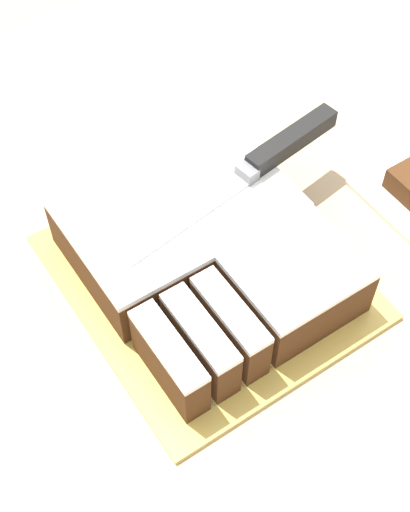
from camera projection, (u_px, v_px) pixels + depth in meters
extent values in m
cube|color=tan|center=(207.00, 437.00, 1.18)|extent=(1.40, 1.10, 0.92)
cube|color=gold|center=(205.00, 276.00, 0.80)|extent=(0.29, 0.33, 0.01)
cube|color=#472814|center=(178.00, 225.00, 0.80)|extent=(0.24, 0.17, 0.06)
cube|color=white|center=(177.00, 205.00, 0.78)|extent=(0.24, 0.17, 0.01)
cube|color=#472814|center=(294.00, 286.00, 0.75)|extent=(0.13, 0.11, 0.06)
cube|color=white|center=(297.00, 267.00, 0.73)|extent=(0.13, 0.11, 0.01)
cube|color=#472814|center=(170.00, 363.00, 0.70)|extent=(0.03, 0.10, 0.06)
cube|color=white|center=(168.00, 346.00, 0.67)|extent=(0.03, 0.10, 0.01)
cube|color=#472814|center=(200.00, 345.00, 0.71)|extent=(0.03, 0.10, 0.06)
cube|color=white|center=(200.00, 327.00, 0.68)|extent=(0.03, 0.10, 0.01)
cube|color=#472814|center=(230.00, 327.00, 0.72)|extent=(0.03, 0.10, 0.06)
cube|color=white|center=(231.00, 309.00, 0.70)|extent=(0.03, 0.10, 0.01)
cube|color=silver|center=(191.00, 215.00, 0.76)|extent=(0.18, 0.05, 0.00)
cube|color=slate|center=(247.00, 173.00, 0.79)|extent=(0.02, 0.03, 0.02)
cube|color=black|center=(292.00, 140.00, 0.81)|extent=(0.13, 0.04, 0.02)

